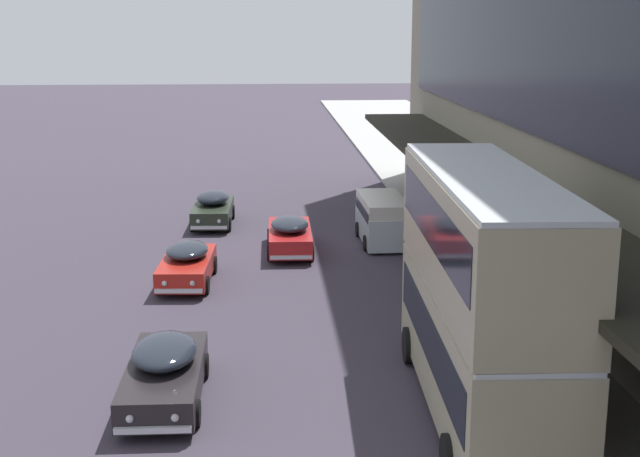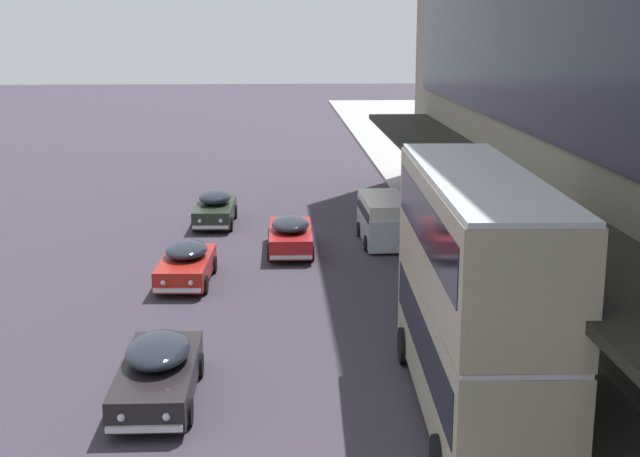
% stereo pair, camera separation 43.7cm
% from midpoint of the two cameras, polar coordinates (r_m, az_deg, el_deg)
% --- Properties ---
extents(transit_bus_kerbside_front, '(2.97, 10.08, 5.84)m').
position_cam_midpoint_polar(transit_bus_kerbside_front, '(20.88, 10.51, -3.80)').
color(transit_bus_kerbside_front, tan).
rests_on(transit_bus_kerbside_front, ground).
extents(sedan_second_mid, '(1.98, 4.93, 1.50)m').
position_cam_midpoint_polar(sedan_second_mid, '(22.57, -9.76, -8.95)').
color(sedan_second_mid, black).
rests_on(sedan_second_mid, ground).
extents(sedan_far_back, '(1.92, 4.51, 1.53)m').
position_cam_midpoint_polar(sedan_far_back, '(41.20, -6.43, 1.30)').
color(sedan_far_back, '#242E21').
rests_on(sedan_far_back, ground).
extents(sedan_second_near, '(1.88, 4.72, 1.46)m').
position_cam_midpoint_polar(sedan_second_near, '(36.03, -1.56, -0.38)').
color(sedan_second_near, '#B01D1F').
rests_on(sedan_second_near, ground).
extents(sedan_lead_near, '(2.01, 4.51, 1.42)m').
position_cam_midpoint_polar(sedan_lead_near, '(32.18, -8.16, -2.21)').
color(sedan_lead_near, '#AF2018').
rests_on(sedan_lead_near, ground).
extents(vw_van, '(1.97, 4.58, 1.96)m').
position_cam_midpoint_polar(vw_van, '(37.60, 4.40, 0.73)').
color(vw_van, silver).
rests_on(vw_van, ground).
extents(pedestrian_at_kerb, '(0.38, 0.58, 1.86)m').
position_cam_midpoint_polar(pedestrian_at_kerb, '(22.27, 16.14, -8.41)').
color(pedestrian_at_kerb, '#321E21').
rests_on(pedestrian_at_kerb, sidewalk_kerb).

